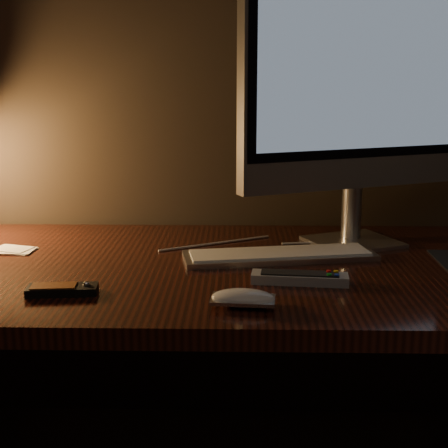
{
  "coord_description": "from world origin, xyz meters",
  "views": [
    {
      "loc": [
        0.03,
        0.53,
        1.15
      ],
      "look_at": [
        0.01,
        1.73,
        0.87
      ],
      "focal_mm": 50.0,
      "sensor_mm": 36.0,
      "label": 1
    }
  ],
  "objects_px": {
    "monitor": "(361,85)",
    "tv_remote": "(300,278)",
    "media_remote": "(62,289)",
    "mouse": "(243,300)",
    "desk": "(222,307)",
    "keyboard": "(280,255)"
  },
  "relations": [
    {
      "from": "media_remote",
      "to": "monitor",
      "type": "bearing_deg",
      "value": 25.81
    },
    {
      "from": "mouse",
      "to": "tv_remote",
      "type": "bearing_deg",
      "value": 54.91
    },
    {
      "from": "monitor",
      "to": "tv_remote",
      "type": "bearing_deg",
      "value": -142.16
    },
    {
      "from": "desk",
      "to": "media_remote",
      "type": "relative_size",
      "value": 11.74
    },
    {
      "from": "monitor",
      "to": "media_remote",
      "type": "distance_m",
      "value": 0.82
    },
    {
      "from": "keyboard",
      "to": "media_remote",
      "type": "relative_size",
      "value": 3.21
    },
    {
      "from": "desk",
      "to": "monitor",
      "type": "xyz_separation_m",
      "value": [
        0.32,
        0.1,
        0.51
      ]
    },
    {
      "from": "desk",
      "to": "media_remote",
      "type": "distance_m",
      "value": 0.43
    },
    {
      "from": "keyboard",
      "to": "mouse",
      "type": "bearing_deg",
      "value": -115.58
    },
    {
      "from": "keyboard",
      "to": "mouse",
      "type": "height_order",
      "value": "mouse"
    },
    {
      "from": "keyboard",
      "to": "desk",
      "type": "bearing_deg",
      "value": 158.7
    },
    {
      "from": "monitor",
      "to": "keyboard",
      "type": "distance_m",
      "value": 0.44
    },
    {
      "from": "tv_remote",
      "to": "keyboard",
      "type": "bearing_deg",
      "value": 104.84
    },
    {
      "from": "mouse",
      "to": "keyboard",
      "type": "bearing_deg",
      "value": 79.75
    },
    {
      "from": "mouse",
      "to": "media_remote",
      "type": "height_order",
      "value": "media_remote"
    },
    {
      "from": "mouse",
      "to": "media_remote",
      "type": "xyz_separation_m",
      "value": [
        -0.34,
        0.06,
        -0.0
      ]
    },
    {
      "from": "desk",
      "to": "keyboard",
      "type": "distance_m",
      "value": 0.19
    },
    {
      "from": "keyboard",
      "to": "mouse",
      "type": "relative_size",
      "value": 3.8
    },
    {
      "from": "media_remote",
      "to": "tv_remote",
      "type": "bearing_deg",
      "value": 3.55
    },
    {
      "from": "monitor",
      "to": "tv_remote",
      "type": "height_order",
      "value": "monitor"
    },
    {
      "from": "monitor",
      "to": "keyboard",
      "type": "xyz_separation_m",
      "value": [
        -0.19,
        -0.13,
        -0.38
      ]
    },
    {
      "from": "media_remote",
      "to": "desk",
      "type": "bearing_deg",
      "value": 37.35
    }
  ]
}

